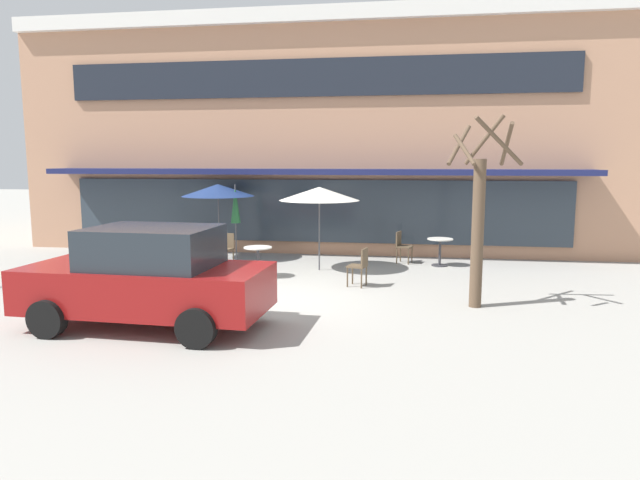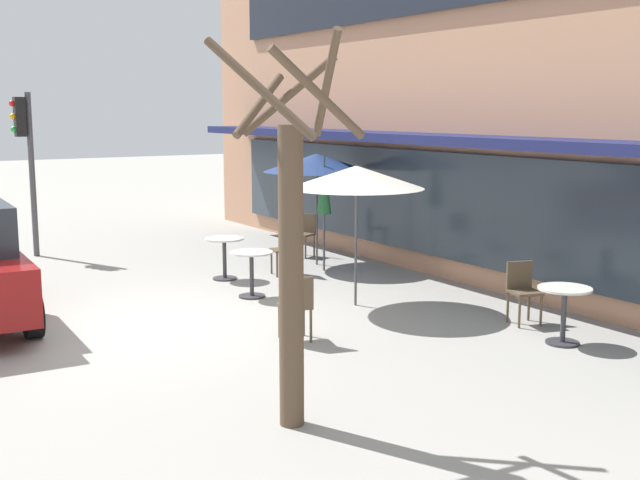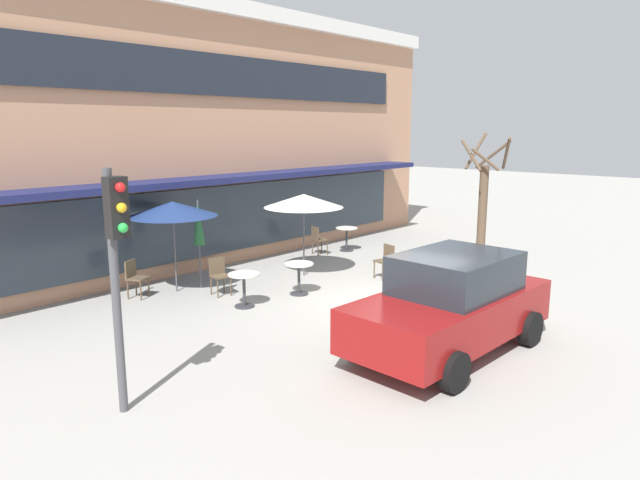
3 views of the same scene
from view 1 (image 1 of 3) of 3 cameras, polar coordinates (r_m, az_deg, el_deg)
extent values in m
plane|color=#9E9B93|center=(11.92, -5.70, -6.08)|extent=(80.00, 80.00, 0.00)
cube|color=tan|center=(21.40, 1.02, 10.14)|extent=(19.05, 8.00, 7.37)
cube|color=silver|center=(17.82, -0.91, 21.74)|extent=(19.05, 0.24, 0.44)
cube|color=#191E4C|center=(16.90, -1.13, 6.84)|extent=(16.20, 1.10, 0.16)
cube|color=#1E232D|center=(17.54, -0.86, 15.92)|extent=(15.24, 0.10, 1.10)
cube|color=#2D3842|center=(17.44, -0.84, 2.93)|extent=(15.24, 0.10, 1.90)
cylinder|color=#333338|center=(14.98, -11.57, -3.24)|extent=(0.44, 0.44, 0.03)
cylinder|color=#333338|center=(14.91, -11.61, -1.86)|extent=(0.07, 0.07, 0.70)
cylinder|color=silver|center=(14.86, -11.65, -0.47)|extent=(0.70, 0.70, 0.03)
cylinder|color=#333338|center=(14.31, -6.19, -3.64)|extent=(0.44, 0.44, 0.03)
cylinder|color=#333338|center=(14.24, -6.21, -2.20)|extent=(0.07, 0.07, 0.70)
cylinder|color=silver|center=(14.18, -6.24, -0.75)|extent=(0.70, 0.70, 0.03)
cylinder|color=#333338|center=(16.06, 11.86, -2.49)|extent=(0.44, 0.44, 0.03)
cylinder|color=#333338|center=(16.00, 11.89, -1.20)|extent=(0.07, 0.07, 0.70)
cylinder|color=silver|center=(15.94, 11.93, 0.09)|extent=(0.70, 0.70, 0.03)
cylinder|color=#4C4C51|center=(16.92, -10.09, 1.80)|extent=(0.04, 0.04, 2.20)
cone|color=navy|center=(16.85, -10.17, 4.93)|extent=(2.10, 2.10, 0.35)
cylinder|color=#4C4C51|center=(14.95, -0.08, 1.12)|extent=(0.04, 0.04, 2.20)
cone|color=silver|center=(14.86, -0.08, 4.66)|extent=(2.10, 2.10, 0.35)
cylinder|color=#4C4C51|center=(16.56, -8.42, 1.71)|extent=(0.04, 0.04, 2.20)
cone|color=#286B38|center=(16.51, -8.46, 3.60)|extent=(0.28, 0.28, 1.10)
cylinder|color=brown|center=(17.39, -11.96, -0.99)|extent=(0.04, 0.04, 0.45)
cylinder|color=brown|center=(17.36, -13.07, -1.04)|extent=(0.04, 0.04, 0.45)
cylinder|color=brown|center=(17.73, -12.07, -0.82)|extent=(0.04, 0.04, 0.45)
cylinder|color=brown|center=(17.70, -13.17, -0.87)|extent=(0.04, 0.04, 0.45)
cube|color=brown|center=(17.51, -12.59, -0.14)|extent=(0.54, 0.54, 0.04)
cube|color=brown|center=(17.66, -12.67, 0.65)|extent=(0.37, 0.22, 0.40)
cylinder|color=brown|center=(15.65, -9.26, -1.91)|extent=(0.04, 0.04, 0.45)
cylinder|color=brown|center=(15.82, -10.33, -1.83)|extent=(0.04, 0.04, 0.45)
cylinder|color=brown|center=(15.95, -8.66, -1.72)|extent=(0.04, 0.04, 0.45)
cylinder|color=brown|center=(16.11, -9.72, -1.64)|extent=(0.04, 0.04, 0.45)
cube|color=brown|center=(15.84, -9.51, -0.90)|extent=(0.47, 0.47, 0.04)
cube|color=brown|center=(15.97, -9.22, -0.03)|extent=(0.40, 0.12, 0.40)
cylinder|color=brown|center=(16.40, 9.18, -1.46)|extent=(0.04, 0.04, 0.45)
cylinder|color=brown|center=(16.08, 8.83, -1.64)|extent=(0.04, 0.04, 0.45)
cylinder|color=brown|center=(16.50, 8.05, -1.38)|extent=(0.04, 0.04, 0.45)
cylinder|color=brown|center=(16.18, 7.68, -1.56)|extent=(0.04, 0.04, 0.45)
cube|color=brown|center=(16.25, 8.45, -0.66)|extent=(0.50, 0.50, 0.04)
cube|color=brown|center=(16.27, 7.86, 0.15)|extent=(0.15, 0.39, 0.40)
cylinder|color=brown|center=(13.10, 2.76, -3.76)|extent=(0.04, 0.04, 0.45)
cylinder|color=brown|center=(13.41, 3.27, -3.48)|extent=(0.04, 0.04, 0.45)
cylinder|color=brown|center=(12.99, 4.17, -3.87)|extent=(0.04, 0.04, 0.45)
cylinder|color=brown|center=(13.30, 4.65, -3.59)|extent=(0.04, 0.04, 0.45)
cube|color=brown|center=(13.15, 3.72, -2.63)|extent=(0.49, 0.49, 0.04)
cube|color=brown|center=(13.06, 4.47, -1.73)|extent=(0.14, 0.40, 0.40)
cube|color=maroon|center=(10.36, -16.97, -4.57)|extent=(4.27, 1.97, 0.76)
cube|color=#232B33|center=(10.16, -16.39, -0.66)|extent=(2.16, 1.68, 0.68)
cylinder|color=black|center=(10.41, -25.63, -7.12)|extent=(0.65, 0.25, 0.64)
cylinder|color=black|center=(11.85, -20.41, -5.05)|extent=(0.65, 0.25, 0.64)
cylinder|color=black|center=(9.12, -12.26, -8.59)|extent=(0.65, 0.25, 0.64)
cylinder|color=black|center=(10.73, -8.42, -5.96)|extent=(0.65, 0.25, 0.64)
cylinder|color=brown|center=(11.55, 15.48, 0.57)|extent=(0.24, 0.24, 2.91)
cylinder|color=brown|center=(11.54, 18.17, 9.08)|extent=(0.10, 1.00, 0.81)
cylinder|color=brown|center=(11.82, 16.12, 9.59)|extent=(0.76, 0.29, 0.99)
cylinder|color=brown|center=(11.64, 13.74, 9.22)|extent=(0.52, 0.87, 0.81)
cylinder|color=brown|center=(11.28, 14.25, 8.77)|extent=(0.40, 0.72, 0.62)
cylinder|color=brown|center=(11.05, 17.50, 9.40)|extent=(1.00, 0.63, 0.90)
camera|label=2|loc=(10.95, 54.85, 5.46)|focal=45.00mm
camera|label=3|loc=(13.86, -63.26, 7.87)|focal=32.00mm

